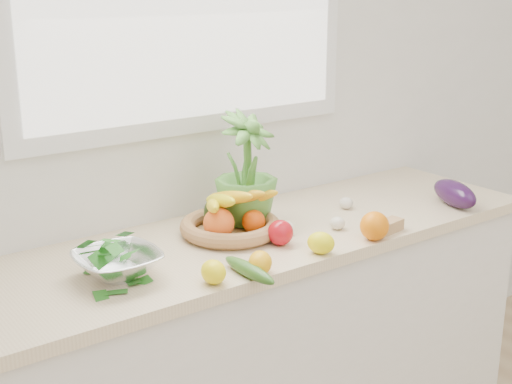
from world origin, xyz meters
TOP-DOWN VIEW (x-y plane):
  - back_wall at (0.00, 2.25)m, footprint 4.50×0.02m
  - counter_cabinet at (0.00, 1.95)m, footprint 2.20×0.58m
  - countertop at (0.00, 1.95)m, footprint 2.24×0.62m
  - orange_loose at (0.33, 1.67)m, footprint 0.10×0.10m
  - lemon_a at (-0.27, 1.69)m, footprint 0.08×0.09m
  - lemon_b at (-0.13, 1.67)m, footprint 0.11×0.11m
  - lemon_c at (0.12, 1.69)m, footprint 0.10×0.11m
  - apple at (0.06, 1.82)m, footprint 0.10×0.10m
  - ginger at (0.42, 1.70)m, footprint 0.13×0.07m
  - garlic_a at (0.14, 1.88)m, footprint 0.07×0.07m
  - garlic_b at (0.48, 1.96)m, footprint 0.05×0.05m
  - garlic_c at (0.31, 1.82)m, footprint 0.07×0.07m
  - eggplant at (0.83, 1.75)m, footprint 0.15×0.25m
  - cucumber at (-0.17, 1.67)m, footprint 0.04×0.23m
  - radish at (-0.10, 1.73)m, footprint 0.03×0.03m
  - potted_herb at (0.08, 2.02)m, footprint 0.27×0.27m
  - fruit_basket at (-0.02, 1.99)m, footprint 0.38×0.38m
  - colander_with_spinach at (-0.47, 1.88)m, footprint 0.24×0.24m

SIDE VIEW (x-z plane):
  - counter_cabinet at x=0.00m, z-range 0.00..0.86m
  - countertop at x=0.00m, z-range 0.86..0.90m
  - radish at x=-0.10m, z-range 0.90..0.93m
  - ginger at x=0.42m, z-range 0.90..0.94m
  - cucumber at x=-0.17m, z-range 0.90..0.94m
  - garlic_b at x=0.48m, z-range 0.90..0.94m
  - garlic_c at x=0.31m, z-range 0.90..0.94m
  - garlic_a at x=0.14m, z-range 0.90..0.95m
  - lemon_a at x=-0.27m, z-range 0.90..0.97m
  - lemon_b at x=-0.13m, z-range 0.90..0.97m
  - lemon_c at x=0.12m, z-range 0.90..0.97m
  - apple at x=0.06m, z-range 0.90..0.98m
  - eggplant at x=0.83m, z-range 0.90..0.99m
  - orange_loose at x=0.33m, z-range 0.90..0.99m
  - fruit_basket at x=-0.02m, z-range 0.86..1.04m
  - colander_with_spinach at x=-0.47m, z-range 0.90..1.02m
  - potted_herb at x=0.08m, z-range 0.92..1.29m
  - back_wall at x=0.00m, z-range 0.00..2.70m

